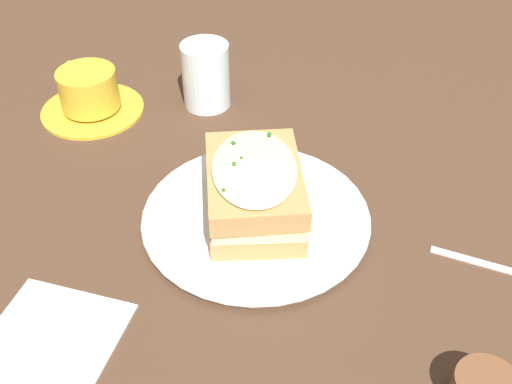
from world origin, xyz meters
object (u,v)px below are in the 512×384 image
Objects in this scene: dinner_plate at (256,217)px; water_glass at (206,75)px; teacup_with_saucer at (89,95)px; sandwich at (255,190)px; napkin at (42,352)px.

water_glass reaches higher than dinner_plate.
dinner_plate is 0.33m from teacup_with_saucer.
dinner_plate is at bearing -171.35° from teacup_with_saucer.
sandwich is (-0.00, -0.00, 0.04)m from dinner_plate.
dinner_plate is 1.44× the size of sandwich.
water_glass is at bearing 51.08° from sandwich.
napkin is at bearing 166.98° from sandwich.
water_glass reaches higher than napkin.
dinner_plate is 0.26m from napkin.
water_glass reaches higher than sandwich.
napkin is at bearing 148.75° from teacup_with_saucer.
napkin is (-0.31, -0.27, -0.02)m from teacup_with_saucer.
sandwich is at bearing -171.67° from teacup_with_saucer.
dinner_plate is 2.78× the size of water_glass.
water_glass is at bearing 51.35° from dinner_plate.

